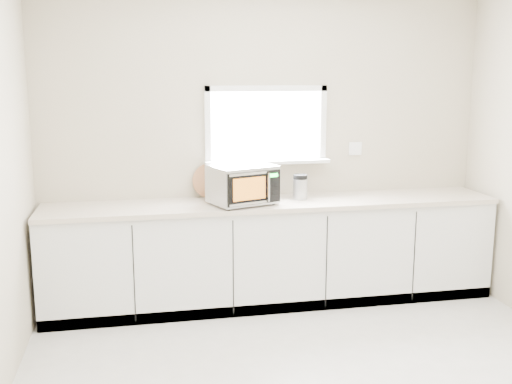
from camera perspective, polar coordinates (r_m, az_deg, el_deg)
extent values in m
cube|color=beige|center=(5.40, 0.92, 4.27)|extent=(4.00, 0.02, 2.70)
cube|color=white|center=(5.37, 0.96, 6.37)|extent=(1.00, 0.02, 0.60)
cube|color=white|center=(5.34, 1.10, 2.89)|extent=(1.12, 0.16, 0.03)
cube|color=white|center=(5.34, 1.01, 9.84)|extent=(1.10, 0.04, 0.05)
cube|color=white|center=(5.39, 0.98, 2.92)|extent=(1.10, 0.04, 0.05)
cube|color=white|center=(5.27, -4.63, 6.25)|extent=(0.05, 0.04, 0.70)
cube|color=white|center=(5.49, 6.39, 6.41)|extent=(0.05, 0.04, 0.70)
cube|color=white|center=(5.64, 9.44, 4.10)|extent=(0.12, 0.01, 0.12)
cube|color=silver|center=(5.30, 1.58, -5.92)|extent=(3.92, 0.60, 0.88)
cube|color=beige|center=(5.18, 1.63, -1.08)|extent=(3.92, 0.64, 0.04)
cylinder|color=black|center=(4.82, -2.61, -1.65)|extent=(0.02, 0.02, 0.02)
cylinder|color=black|center=(5.09, -4.25, -1.00)|extent=(0.02, 0.02, 0.02)
cylinder|color=black|center=(5.04, 1.68, -1.10)|extent=(0.02, 0.02, 0.02)
cylinder|color=black|center=(5.29, -0.10, -0.51)|extent=(0.02, 0.02, 0.02)
cube|color=#B7B9BE|center=(5.02, -1.31, 0.74)|extent=(0.61, 0.54, 0.31)
cube|color=black|center=(4.85, -0.14, 0.38)|extent=(0.47, 0.18, 0.27)
cube|color=orange|center=(4.82, -0.63, 0.31)|extent=(0.29, 0.10, 0.18)
cylinder|color=silver|center=(4.90, 1.24, 0.47)|extent=(0.02, 0.02, 0.24)
cube|color=black|center=(4.94, 1.61, 0.56)|extent=(0.12, 0.05, 0.26)
cube|color=#19FF33|center=(4.92, 1.65, 1.60)|extent=(0.08, 0.03, 0.03)
cube|color=silver|center=(5.00, -1.31, 2.51)|extent=(0.61, 0.54, 0.01)
cube|color=#4A271A|center=(5.09, -3.82, 0.29)|extent=(0.12, 0.21, 0.24)
cube|color=black|center=(5.03, -4.17, 1.27)|extent=(0.02, 0.04, 0.09)
cube|color=black|center=(5.02, -3.85, 1.38)|extent=(0.02, 0.04, 0.09)
cube|color=black|center=(5.03, -3.52, 1.17)|extent=(0.02, 0.04, 0.09)
cube|color=black|center=(5.02, -4.01, 1.59)|extent=(0.02, 0.04, 0.09)
cube|color=black|center=(5.02, -3.63, 1.60)|extent=(0.02, 0.04, 0.09)
cylinder|color=#9C5A3C|center=(5.30, -4.42, 1.08)|extent=(0.31, 0.07, 0.31)
cylinder|color=#B7B9BE|center=(5.25, 4.22, 0.29)|extent=(0.16, 0.16, 0.18)
cylinder|color=black|center=(5.23, 4.24, 1.49)|extent=(0.15, 0.15, 0.04)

